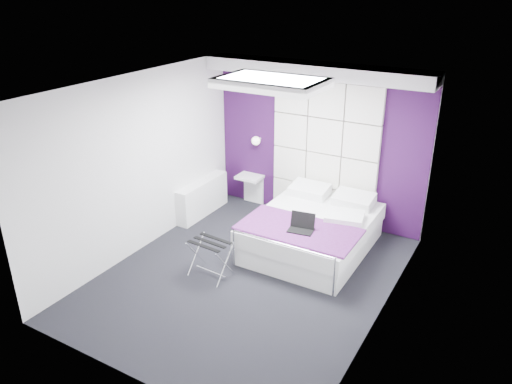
# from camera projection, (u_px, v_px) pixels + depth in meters

# --- Properties ---
(floor) EXTENTS (4.40, 4.40, 0.00)m
(floor) POSITION_uv_depth(u_px,v_px,m) (248.00, 276.00, 6.83)
(floor) COLOR black
(floor) RESTS_ON ground
(ceiling) EXTENTS (4.40, 4.40, 0.00)m
(ceiling) POSITION_uv_depth(u_px,v_px,m) (247.00, 86.00, 5.79)
(ceiling) COLOR white
(ceiling) RESTS_ON wall_back
(wall_back) EXTENTS (3.60, 0.00, 3.60)m
(wall_back) POSITION_uv_depth(u_px,v_px,m) (318.00, 143.00, 8.06)
(wall_back) COLOR silver
(wall_back) RESTS_ON floor
(wall_left) EXTENTS (0.00, 4.40, 4.40)m
(wall_left) POSITION_uv_depth(u_px,v_px,m) (140.00, 165.00, 7.14)
(wall_left) COLOR silver
(wall_left) RESTS_ON floor
(wall_right) EXTENTS (0.00, 4.40, 4.40)m
(wall_right) POSITION_uv_depth(u_px,v_px,m) (388.00, 221.00, 5.48)
(wall_right) COLOR silver
(wall_right) RESTS_ON floor
(accent_wall) EXTENTS (3.58, 0.02, 2.58)m
(accent_wall) POSITION_uv_depth(u_px,v_px,m) (317.00, 143.00, 8.05)
(accent_wall) COLOR #2F0D3A
(accent_wall) RESTS_ON wall_back
(soffit) EXTENTS (3.58, 0.50, 0.20)m
(soffit) POSITION_uv_depth(u_px,v_px,m) (315.00, 70.00, 7.38)
(soffit) COLOR white
(soffit) RESTS_ON wall_back
(headboard) EXTENTS (1.80, 0.08, 2.30)m
(headboard) POSITION_uv_depth(u_px,v_px,m) (324.00, 153.00, 7.99)
(headboard) COLOR silver
(headboard) RESTS_ON wall_back
(skylight) EXTENTS (1.36, 0.86, 0.12)m
(skylight) POSITION_uv_depth(u_px,v_px,m) (271.00, 82.00, 6.29)
(skylight) COLOR white
(skylight) RESTS_ON ceiling
(wall_lamp) EXTENTS (0.15, 0.15, 0.15)m
(wall_lamp) POSITION_uv_depth(u_px,v_px,m) (257.00, 140.00, 8.46)
(wall_lamp) COLOR white
(wall_lamp) RESTS_ON wall_back
(radiator) EXTENTS (0.22, 1.20, 0.60)m
(radiator) POSITION_uv_depth(u_px,v_px,m) (202.00, 198.00, 8.52)
(radiator) COLOR white
(radiator) RESTS_ON floor
(bed) EXTENTS (1.66, 2.00, 0.70)m
(bed) POSITION_uv_depth(u_px,v_px,m) (313.00, 231.00, 7.41)
(bed) COLOR white
(bed) RESTS_ON floor
(nightstand) EXTENTS (0.44, 0.34, 0.05)m
(nightstand) POSITION_uv_depth(u_px,v_px,m) (250.00, 177.00, 8.76)
(nightstand) COLOR white
(nightstand) RESTS_ON wall_back
(luggage_rack) EXTENTS (0.53, 0.39, 0.52)m
(luggage_rack) POSITION_uv_depth(u_px,v_px,m) (210.00, 258.00, 6.76)
(luggage_rack) COLOR silver
(luggage_rack) RESTS_ON floor
(laptop) EXTENTS (0.34, 0.24, 0.24)m
(laptop) POSITION_uv_depth(u_px,v_px,m) (302.00, 226.00, 6.86)
(laptop) COLOR black
(laptop) RESTS_ON bed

